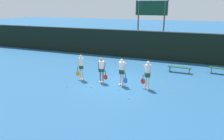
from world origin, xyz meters
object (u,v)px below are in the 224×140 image
(tennis_ball_0, at_px, (149,79))
(tennis_ball_4, at_px, (118,90))
(player_0, at_px, (81,65))
(bench_courtside, at_px, (180,68))
(tennis_ball_5, at_px, (129,98))
(player_1, at_px, (102,68))
(tennis_ball_1, at_px, (163,82))
(scoreboard, at_px, (151,12))
(player_3, at_px, (148,73))
(tennis_ball_7, at_px, (66,86))
(player_2, at_px, (122,70))
(tennis_ball_3, at_px, (79,78))
(tennis_ball_6, at_px, (171,93))
(tennis_ball_2, at_px, (91,87))

(tennis_ball_0, distance_m, tennis_ball_4, 3.02)
(player_0, bearing_deg, bench_courtside, 26.46)
(player_0, relative_size, tennis_ball_5, 27.36)
(player_1, bearing_deg, tennis_ball_1, 20.52)
(scoreboard, relative_size, player_3, 3.26)
(tennis_ball_5, relative_size, tennis_ball_7, 1.00)
(player_2, relative_size, tennis_ball_3, 26.68)
(player_2, height_order, tennis_ball_4, player_2)
(scoreboard, bearing_deg, tennis_ball_0, -77.28)
(tennis_ball_0, bearing_deg, tennis_ball_3, -160.04)
(player_0, distance_m, tennis_ball_6, 6.12)
(tennis_ball_2, bearing_deg, player_3, 18.45)
(tennis_ball_3, bearing_deg, player_3, -1.90)
(tennis_ball_7, bearing_deg, tennis_ball_0, 37.23)
(bench_courtside, relative_size, tennis_ball_3, 26.84)
(scoreboard, relative_size, player_0, 3.22)
(player_3, relative_size, tennis_ball_2, 25.16)
(scoreboard, xyz_separation_m, tennis_ball_7, (-2.86, -10.76, -4.33))
(bench_courtside, xyz_separation_m, tennis_ball_0, (-1.77, -2.49, -0.34))
(tennis_ball_7, bearing_deg, tennis_ball_1, 28.82)
(player_1, bearing_deg, player_3, -0.47)
(tennis_ball_2, relative_size, tennis_ball_3, 1.05)
(player_0, bearing_deg, tennis_ball_4, -25.74)
(tennis_ball_4, relative_size, tennis_ball_5, 1.00)
(player_3, bearing_deg, tennis_ball_7, -152.35)
(bench_courtside, height_order, tennis_ball_7, bench_courtside)
(player_3, distance_m, tennis_ball_6, 1.78)
(player_2, bearing_deg, tennis_ball_5, -48.68)
(player_1, relative_size, tennis_ball_6, 25.57)
(tennis_ball_2, distance_m, tennis_ball_6, 4.84)
(scoreboard, bearing_deg, player_0, -106.00)
(player_1, relative_size, tennis_ball_7, 26.08)
(player_2, relative_size, tennis_ball_6, 26.65)
(tennis_ball_1, bearing_deg, player_0, -164.68)
(player_2, relative_size, tennis_ball_1, 24.90)
(tennis_ball_3, bearing_deg, tennis_ball_1, 12.90)
(tennis_ball_6, bearing_deg, tennis_ball_5, -139.74)
(scoreboard, bearing_deg, player_3, -78.06)
(player_0, relative_size, player_2, 1.01)
(player_0, distance_m, tennis_ball_0, 4.77)
(bench_courtside, relative_size, player_0, 1.00)
(player_0, relative_size, tennis_ball_7, 27.35)
(player_2, xyz_separation_m, tennis_ball_0, (1.35, 1.84, -1.00))
(scoreboard, distance_m, player_2, 9.76)
(tennis_ball_4, relative_size, tennis_ball_6, 0.98)
(player_3, bearing_deg, tennis_ball_2, -152.36)
(player_3, bearing_deg, bench_courtside, 80.18)
(scoreboard, height_order, player_3, scoreboard)
(tennis_ball_1, relative_size, tennis_ball_6, 1.07)
(player_3, xyz_separation_m, tennis_ball_2, (-3.28, -1.09, -0.99))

